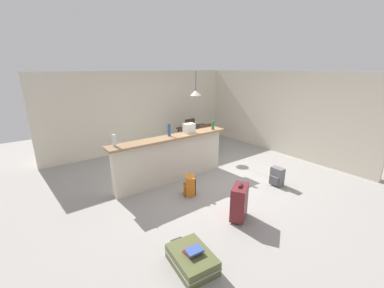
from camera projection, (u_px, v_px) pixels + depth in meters
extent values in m
cube|color=gray|center=(207.00, 177.00, 6.08)|extent=(13.00, 13.00, 0.05)
cube|color=beige|center=(147.00, 110.00, 8.02)|extent=(6.60, 0.10, 2.50)
cube|color=beige|center=(275.00, 112.00, 7.68)|extent=(0.10, 6.00, 2.50)
cube|color=beige|center=(172.00, 160.00, 5.71)|extent=(2.80, 0.20, 1.04)
cube|color=#93704C|center=(171.00, 138.00, 5.55)|extent=(2.96, 0.40, 0.05)
cylinder|color=silver|center=(114.00, 140.00, 4.83)|extent=(0.07, 0.07, 0.24)
cylinder|color=#284C89|center=(169.00, 130.00, 5.55)|extent=(0.07, 0.07, 0.28)
cylinder|color=#2D6B38|center=(213.00, 125.00, 6.16)|extent=(0.07, 0.07, 0.22)
cube|color=silver|center=(189.00, 128.00, 5.87)|extent=(0.26, 0.18, 0.22)
cube|color=#332319|center=(197.00, 128.00, 7.88)|extent=(1.10, 0.80, 0.04)
cylinder|color=#332319|center=(191.00, 144.00, 7.45)|extent=(0.06, 0.06, 0.70)
cylinder|color=#332319|center=(215.00, 139.00, 8.01)|extent=(0.06, 0.06, 0.70)
cylinder|color=#332319|center=(179.00, 139.00, 7.97)|extent=(0.06, 0.06, 0.70)
cylinder|color=#332319|center=(202.00, 135.00, 8.53)|extent=(0.06, 0.06, 0.70)
cube|color=#4C331E|center=(209.00, 141.00, 7.48)|extent=(0.46, 0.46, 0.04)
cube|color=#4C331E|center=(206.00, 132.00, 7.56)|extent=(0.40, 0.10, 0.48)
cylinder|color=#4C331E|center=(207.00, 150.00, 7.35)|extent=(0.04, 0.04, 0.41)
cylinder|color=#4C331E|center=(216.00, 149.00, 7.49)|extent=(0.04, 0.04, 0.41)
cylinder|color=#4C331E|center=(201.00, 148.00, 7.61)|extent=(0.04, 0.04, 0.41)
cylinder|color=#4C331E|center=(210.00, 146.00, 7.76)|extent=(0.04, 0.04, 0.41)
cube|color=#4C331E|center=(187.00, 132.00, 8.53)|extent=(0.42, 0.42, 0.04)
cube|color=#4C331E|center=(190.00, 126.00, 8.32)|extent=(0.40, 0.06, 0.48)
cylinder|color=#4C331E|center=(187.00, 137.00, 8.81)|extent=(0.04, 0.04, 0.41)
cylinder|color=#4C331E|center=(180.00, 138.00, 8.61)|extent=(0.04, 0.04, 0.41)
cylinder|color=#4C331E|center=(193.00, 139.00, 8.58)|extent=(0.04, 0.04, 0.41)
cylinder|color=#4C331E|center=(186.00, 140.00, 8.38)|extent=(0.04, 0.04, 0.41)
cylinder|color=black|center=(196.00, 81.00, 7.37)|extent=(0.01, 0.01, 0.61)
cone|color=white|center=(196.00, 93.00, 7.48)|extent=(0.34, 0.34, 0.14)
sphere|color=white|center=(196.00, 96.00, 7.50)|extent=(0.07, 0.07, 0.07)
cube|color=#51562D|center=(192.00, 259.00, 3.30)|extent=(0.55, 0.73, 0.22)
cube|color=gray|center=(192.00, 259.00, 3.30)|extent=(0.57, 0.74, 0.02)
cube|color=#2D2D33|center=(178.00, 242.00, 3.63)|extent=(0.19, 0.16, 0.02)
cube|color=maroon|center=(239.00, 202.00, 4.29)|extent=(0.50, 0.44, 0.60)
cylinder|color=black|center=(236.00, 223.00, 4.21)|extent=(0.07, 0.06, 0.06)
cylinder|color=black|center=(240.00, 211.00, 4.55)|extent=(0.07, 0.06, 0.06)
cube|color=#232328|center=(240.00, 185.00, 4.19)|extent=(0.14, 0.11, 0.04)
cube|color=slate|center=(277.00, 176.00, 5.58)|extent=(0.18, 0.28, 0.42)
cube|color=#515155|center=(274.00, 181.00, 5.54)|extent=(0.06, 0.22, 0.19)
cube|color=black|center=(277.00, 175.00, 5.70)|extent=(0.02, 0.04, 0.36)
cube|color=black|center=(282.00, 177.00, 5.59)|extent=(0.02, 0.04, 0.36)
cube|color=orange|center=(190.00, 185.00, 5.16)|extent=(0.30, 0.33, 0.42)
cube|color=#AB5918|center=(185.00, 189.00, 5.17)|extent=(0.17, 0.22, 0.19)
cube|color=black|center=(195.00, 185.00, 5.23)|extent=(0.04, 0.04, 0.36)
cube|color=black|center=(195.00, 188.00, 5.10)|extent=(0.04, 0.04, 0.36)
cube|color=#AD2D2D|center=(192.00, 251.00, 3.27)|extent=(0.22, 0.16, 0.03)
cube|color=#334C99|center=(194.00, 250.00, 3.23)|extent=(0.23, 0.18, 0.03)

